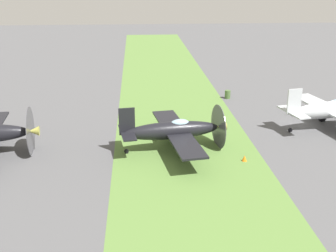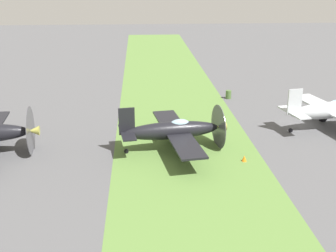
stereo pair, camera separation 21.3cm
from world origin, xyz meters
name	(u,v)px [view 2 (the right image)]	position (x,y,z in m)	size (l,w,h in m)	color
ground_plane	(315,127)	(0.00, 0.00, 0.00)	(160.00, 160.00, 0.00)	#515154
grass_verge	(180,130)	(0.00, -12.02, 0.00)	(120.00, 11.00, 0.01)	#567A38
airplane_lead	(332,110)	(0.48, 1.15, 1.67)	(11.28, 9.00, 3.99)	#B2B7BC
airplane_wingman	(173,130)	(4.30, -12.96, 1.57)	(10.62, 8.44, 3.76)	black
fuel_drum	(228,95)	(-9.41, -5.89, 0.45)	(0.60, 0.60, 0.90)	#476633
runway_marker_cone	(244,158)	(6.86, -8.02, 0.22)	(0.36, 0.36, 0.44)	orange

